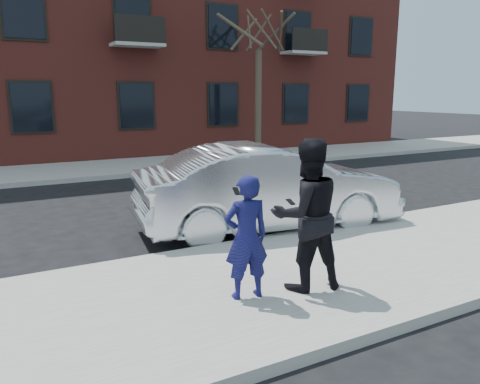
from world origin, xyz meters
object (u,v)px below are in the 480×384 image
silver_sedan (269,188)px  man_peacoat (307,215)px  street_tree (259,18)px  man_hoodie (246,237)px

silver_sedan → man_peacoat: bearing=164.8°
street_tree → man_hoodie: (-6.94, -11.55, -4.58)m
street_tree → man_peacoat: size_ratio=3.40×
street_tree → man_peacoat: bearing=-117.6°
silver_sedan → man_peacoat: man_peacoat is taller
silver_sedan → man_peacoat: size_ratio=2.61×
man_hoodie → man_peacoat: man_peacoat is taller
man_hoodie → silver_sedan: bearing=-118.8°
silver_sedan → man_hoodie: 3.53m
street_tree → man_peacoat: street_tree is taller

